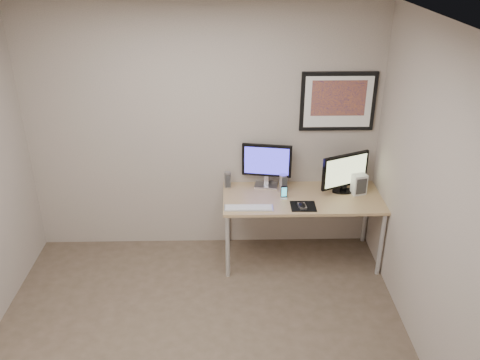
{
  "coord_description": "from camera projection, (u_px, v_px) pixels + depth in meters",
  "views": [
    {
      "loc": [
        0.27,
        -3.16,
        3.13
      ],
      "look_at": [
        0.36,
        1.1,
        1.05
      ],
      "focal_mm": 38.0,
      "sensor_mm": 36.0,
      "label": 1
    }
  ],
  "objects": [
    {
      "name": "mouse",
      "position": [
        302.0,
        205.0,
        4.91
      ],
      "size": [
        0.08,
        0.12,
        0.04
      ],
      "primitive_type": "ellipsoid",
      "rotation": [
        0.0,
        0.0,
        0.13
      ],
      "color": "black",
      "rests_on": "mousepad"
    },
    {
      "name": "floor",
      "position": [
        199.0,
        352.0,
        4.21
      ],
      "size": [
        3.6,
        3.6,
        0.0
      ],
      "primitive_type": "plane",
      "color": "#493D2E",
      "rests_on": "ground"
    },
    {
      "name": "monitor_large",
      "position": [
        267.0,
        163.0,
        5.23
      ],
      "size": [
        0.51,
        0.2,
        0.47
      ],
      "rotation": [
        0.0,
        0.0,
        -0.17
      ],
      "color": "#ACACB0",
      "rests_on": "desk"
    },
    {
      "name": "phone_dock",
      "position": [
        284.0,
        192.0,
        5.05
      ],
      "size": [
        0.07,
        0.07,
        0.14
      ],
      "primitive_type": "cube",
      "rotation": [
        0.0,
        0.0,
        0.04
      ],
      "color": "black",
      "rests_on": "desk"
    },
    {
      "name": "framed_art",
      "position": [
        338.0,
        102.0,
        5.03
      ],
      "size": [
        0.75,
        0.04,
        0.6
      ],
      "color": "black",
      "rests_on": "room"
    },
    {
      "name": "mousepad",
      "position": [
        303.0,
        206.0,
        4.94
      ],
      "size": [
        0.25,
        0.22,
        0.0
      ],
      "primitive_type": "cube",
      "rotation": [
        0.0,
        0.0,
        -0.02
      ],
      "color": "black",
      "rests_on": "desk"
    },
    {
      "name": "keyboard",
      "position": [
        249.0,
        208.0,
        4.9
      ],
      "size": [
        0.48,
        0.14,
        0.02
      ],
      "primitive_type": "cube",
      "rotation": [
        0.0,
        0.0,
        -0.02
      ],
      "color": "#B8B9BD",
      "rests_on": "desk"
    },
    {
      "name": "monitor_tv",
      "position": [
        345.0,
        172.0,
        5.12
      ],
      "size": [
        0.5,
        0.25,
        0.42
      ],
      "rotation": [
        0.0,
        0.0,
        0.42
      ],
      "color": "black",
      "rests_on": "desk"
    },
    {
      "name": "fan_unit",
      "position": [
        359.0,
        184.0,
        5.14
      ],
      "size": [
        0.16,
        0.13,
        0.21
      ],
      "primitive_type": "cube",
      "rotation": [
        0.0,
        0.0,
        0.26
      ],
      "color": "silver",
      "rests_on": "desk"
    },
    {
      "name": "speaker_right",
      "position": [
        283.0,
        183.0,
        5.19
      ],
      "size": [
        0.1,
        0.1,
        0.19
      ],
      "primitive_type": "cylinder",
      "rotation": [
        0.0,
        0.0,
        0.32
      ],
      "color": "#ACACB0",
      "rests_on": "desk"
    },
    {
      "name": "desk",
      "position": [
        302.0,
        203.0,
        5.15
      ],
      "size": [
        1.6,
        0.7,
        0.73
      ],
      "color": "#986D49",
      "rests_on": "floor"
    },
    {
      "name": "speaker_left",
      "position": [
        228.0,
        180.0,
        5.28
      ],
      "size": [
        0.08,
        0.08,
        0.17
      ],
      "primitive_type": "cylinder",
      "rotation": [
        0.0,
        0.0,
        0.13
      ],
      "color": "#ACACB0",
      "rests_on": "desk"
    },
    {
      "name": "room",
      "position": [
        195.0,
        148.0,
        3.89
      ],
      "size": [
        3.6,
        3.6,
        3.6
      ],
      "color": "white",
      "rests_on": "ground"
    }
  ]
}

